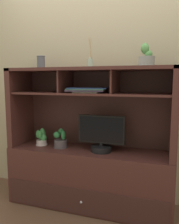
% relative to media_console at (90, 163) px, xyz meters
% --- Properties ---
extents(floor_plane, '(6.00, 6.00, 0.02)m').
position_rel_media_console_xyz_m(floor_plane, '(0.00, -0.01, -0.45)').
color(floor_plane, brown).
rests_on(floor_plane, ground).
extents(back_wall, '(6.00, 0.02, 2.80)m').
position_rel_media_console_xyz_m(back_wall, '(0.00, 0.26, 0.96)').
color(back_wall, tan).
rests_on(back_wall, ground).
extents(media_console, '(1.65, 0.50, 1.41)m').
position_rel_media_console_xyz_m(media_console, '(0.00, 0.00, 0.00)').
color(media_console, '#472420').
rests_on(media_console, ground).
extents(tv_monitor, '(0.46, 0.20, 0.36)m').
position_rel_media_console_xyz_m(tv_monitor, '(0.13, -0.04, 0.30)').
color(tv_monitor, black).
rests_on(tv_monitor, media_console).
extents(potted_orchid, '(0.15, 0.15, 0.19)m').
position_rel_media_console_xyz_m(potted_orchid, '(-0.31, -0.03, 0.21)').
color(potted_orchid, '#50464D').
rests_on(potted_orchid, media_console).
extents(potted_fern, '(0.13, 0.13, 0.18)m').
position_rel_media_console_xyz_m(potted_fern, '(-0.54, -0.01, 0.22)').
color(potted_fern, silver).
rests_on(potted_fern, media_console).
extents(magazine_stack_left, '(0.40, 0.30, 0.05)m').
position_rel_media_console_xyz_m(magazine_stack_left, '(-0.01, -0.04, 0.75)').
color(magazine_stack_left, beige).
rests_on(magazine_stack_left, media_console).
extents(diffuser_bottle, '(0.06, 0.06, 0.29)m').
position_rel_media_console_xyz_m(diffuser_bottle, '(-0.00, 0.02, 1.01)').
color(diffuser_bottle, '#A9C1AB').
rests_on(diffuser_bottle, media_console).
extents(potted_succulent, '(0.17, 0.17, 0.22)m').
position_rel_media_console_xyz_m(potted_succulent, '(0.53, 0.02, 1.04)').
color(potted_succulent, gray).
rests_on(potted_succulent, media_console).
extents(ceramic_vase, '(0.09, 0.09, 0.13)m').
position_rel_media_console_xyz_m(ceramic_vase, '(-0.54, 0.00, 1.03)').
color(ceramic_vase, '#4F525C').
rests_on(ceramic_vase, media_console).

